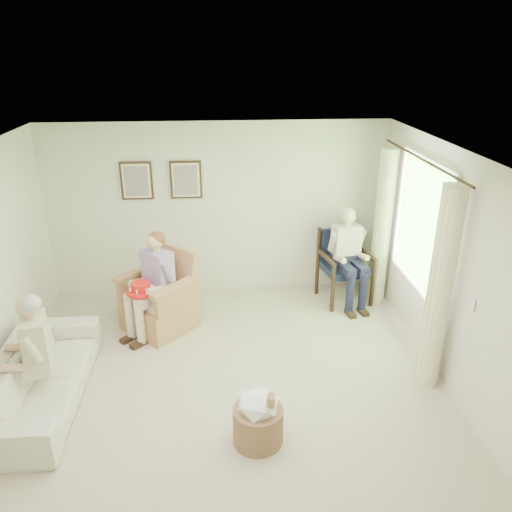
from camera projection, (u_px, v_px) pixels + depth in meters
name	position (u px, v px, depth m)	size (l,w,h in m)	color
floor	(225.00, 402.00, 5.41)	(5.50, 5.50, 0.00)	#C4B29E
back_wall	(218.00, 210.00, 7.42)	(5.00, 0.04, 2.60)	silver
right_wall	(467.00, 287.00, 5.08)	(0.04, 5.50, 2.60)	silver
ceiling	(217.00, 165.00, 4.39)	(5.00, 5.50, 0.02)	white
window	(422.00, 222.00, 6.07)	(0.13, 2.50, 1.63)	#2D6B23
curtain_left	(439.00, 290.00, 5.33)	(0.34, 0.34, 2.30)	#F6F1C0
curtain_right	(382.00, 228.00, 7.13)	(0.34, 0.34, 2.30)	#F6F1C0
framed_print_left	(137.00, 181.00, 7.11)	(0.45, 0.05, 0.55)	#382114
framed_print_right	(186.00, 180.00, 7.16)	(0.45, 0.05, 0.55)	#382114
wicker_armchair	(159.00, 304.00, 6.74)	(0.83, 0.83, 1.07)	tan
wood_armchair	(344.00, 262.00, 7.44)	(0.69, 0.64, 1.06)	black
sofa	(41.00, 376.00, 5.33)	(0.82, 2.11, 0.61)	silver
person_wicker	(156.00, 278.00, 6.43)	(0.40, 0.62, 1.36)	beige
person_dark	(348.00, 250.00, 7.18)	(0.40, 0.63, 1.41)	#191834
person_sofa	(31.00, 349.00, 5.07)	(0.42, 0.62, 1.27)	beige
red_hat	(141.00, 289.00, 6.33)	(0.37, 0.37, 0.14)	red
hatbox	(258.00, 418.00, 4.78)	(0.65, 0.65, 0.72)	tan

